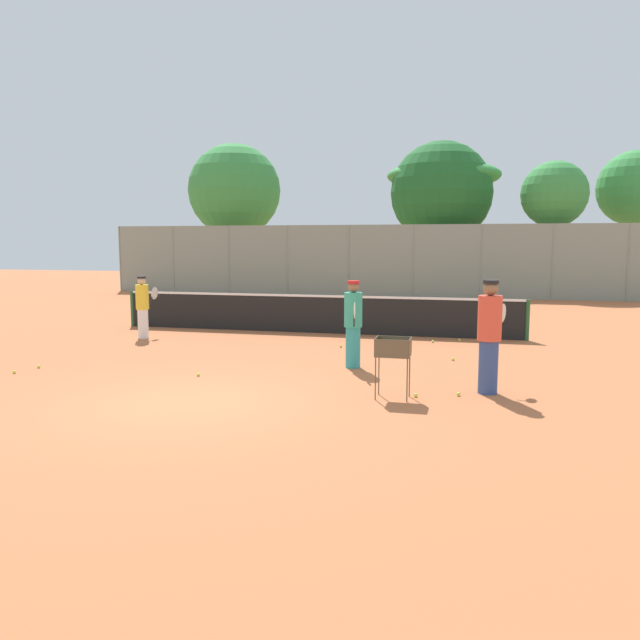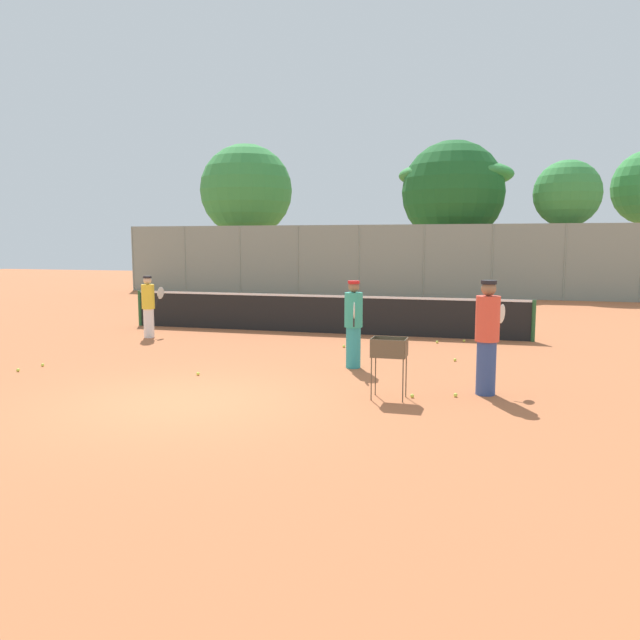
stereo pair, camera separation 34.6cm
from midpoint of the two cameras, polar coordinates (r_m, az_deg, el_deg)
ground_plane at (r=10.21m, az=-12.94°, el=-7.43°), size 80.00×80.00×0.00m
tennis_net at (r=17.44m, az=-1.09°, el=0.63°), size 11.48×0.10×1.07m
back_fence at (r=29.32m, az=5.22°, el=5.42°), size 27.36×0.08×3.33m
tree_0 at (r=31.23m, az=20.34°, el=10.70°), size 3.03×3.03×6.25m
tree_1 at (r=32.88m, az=10.93°, el=12.65°), size 5.68×5.68×6.57m
tree_2 at (r=34.74m, az=-8.12°, el=11.63°), size 4.97×4.97×7.78m
tree_3 at (r=34.91m, az=26.62°, el=10.70°), size 3.66×3.66×7.00m
tree_4 at (r=32.06m, az=10.72°, el=11.34°), size 5.03×5.03×7.48m
player_white_outfit at (r=10.74m, az=14.34°, el=-1.35°), size 0.51×0.91×1.91m
player_red_cap at (r=17.13m, az=-16.46°, el=1.22°), size 0.34×0.89×1.64m
player_yellow_shirt at (r=12.57m, az=2.26°, el=-0.26°), size 0.38×0.91×1.77m
ball_cart at (r=10.17m, az=5.69°, el=-2.96°), size 0.56×0.41×1.00m
tennis_ball_0 at (r=10.61m, az=11.63°, el=-6.65°), size 0.07×0.07×0.07m
tennis_ball_1 at (r=13.95m, az=-24.97°, el=-3.88°), size 0.07×0.07×0.07m
tennis_ball_2 at (r=10.42m, az=7.80°, el=-6.83°), size 0.07×0.07×0.07m
tennis_ball_3 at (r=16.03m, az=9.67°, el=-1.94°), size 0.07×0.07×0.07m
tennis_ball_4 at (r=16.36m, az=12.03°, el=-1.81°), size 0.07×0.07×0.07m
tennis_ball_5 at (r=13.70m, az=11.36°, el=-3.53°), size 0.07×0.07×0.07m
tennis_ball_6 at (r=13.59m, az=-26.83°, el=-4.25°), size 0.07×0.07×0.07m
tennis_ball_7 at (r=15.09m, az=1.26°, el=-2.41°), size 0.07×0.07×0.07m
tennis_ball_8 at (r=12.16m, az=-11.88°, el=-4.89°), size 0.07×0.07×0.07m
parked_car at (r=31.84m, az=20.17°, el=3.34°), size 4.20×1.70×1.60m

